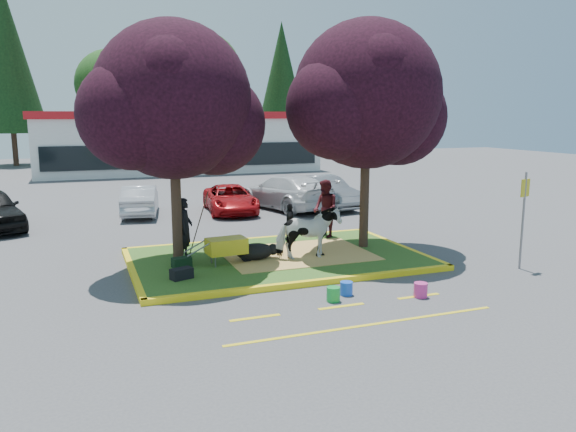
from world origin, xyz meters
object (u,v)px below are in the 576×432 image
object	(u,v)px
bucket_blue	(346,288)
car_silver	(140,200)
cow	(308,233)
wheelbarrow	(227,246)
bucket_pink	(421,290)
calf	(255,252)
handler	(185,229)
sign_post	(524,209)
bucket_green	(333,294)

from	to	relation	value
bucket_blue	car_silver	size ratio (longest dim) A/B	0.08
cow	car_silver	world-z (taller)	cow
wheelbarrow	bucket_pink	world-z (taller)	wheelbarrow
calf	bucket_blue	size ratio (longest dim) A/B	3.43
wheelbarrow	handler	bearing A→B (deg)	129.49
wheelbarrow	bucket_blue	xyz separation A→B (m)	(2.05, -3.18, -0.49)
calf	handler	distance (m)	2.08
wheelbarrow	car_silver	bearing A→B (deg)	92.54
calf	bucket_blue	xyz separation A→B (m)	(1.21, -3.33, -0.23)
handler	car_silver	xyz separation A→B (m)	(-0.33, 8.55, -0.38)
sign_post	bucket_blue	xyz separation A→B (m)	(-5.49, -0.38, -1.50)
bucket_pink	bucket_blue	distance (m)	1.71
cow	wheelbarrow	xyz separation A→B (m)	(-2.27, 0.29, -0.25)
bucket_pink	bucket_blue	size ratio (longest dim) A/B	1.07
cow	wheelbarrow	world-z (taller)	cow
cow	bucket_blue	distance (m)	2.98
handler	bucket_pink	xyz separation A→B (m)	(4.55, -4.90, -0.85)
handler	sign_post	xyz separation A→B (m)	(8.50, -3.77, 0.64)
calf	cow	bearing A→B (deg)	-2.49
cow	bucket_pink	bearing A→B (deg)	-157.50
bucket_green	bucket_blue	xyz separation A→B (m)	(0.48, 0.31, -0.01)
sign_post	calf	bearing A→B (deg)	140.52
car_silver	cow	bearing A→B (deg)	119.62
car_silver	wheelbarrow	bearing A→B (deg)	107.37
wheelbarrow	bucket_green	xyz separation A→B (m)	(1.57, -3.48, -0.48)
sign_post	bucket_green	distance (m)	6.20
bucket_green	bucket_pink	xyz separation A→B (m)	(2.02, -0.45, 0.00)
calf	bucket_pink	xyz separation A→B (m)	(2.75, -4.08, -0.22)
calf	car_silver	world-z (taller)	car_silver
bucket_green	bucket_blue	size ratio (longest dim) A/B	1.05
handler	bucket_green	world-z (taller)	handler
wheelbarrow	bucket_blue	world-z (taller)	wheelbarrow
calf	bucket_green	xyz separation A→B (m)	(0.72, -3.63, -0.22)
calf	sign_post	xyz separation A→B (m)	(6.70, -2.95, 1.27)
sign_post	bucket_blue	world-z (taller)	sign_post
wheelbarrow	car_silver	world-z (taller)	car_silver
calf	wheelbarrow	distance (m)	0.90
calf	sign_post	world-z (taller)	sign_post
cow	bucket_blue	bearing A→B (deg)	178.18
handler	wheelbarrow	distance (m)	1.41
wheelbarrow	bucket_green	size ratio (longest dim) A/B	5.73
sign_post	cow	bearing A→B (deg)	138.86
calf	handler	size ratio (longest dim) A/B	0.63
bucket_pink	bucket_blue	xyz separation A→B (m)	(-1.54, 0.75, -0.01)
wheelbarrow	sign_post	world-z (taller)	sign_post
bucket_green	bucket_pink	bearing A→B (deg)	-12.47
cow	wheelbarrow	size ratio (longest dim) A/B	0.93
sign_post	bucket_pink	xyz separation A→B (m)	(-3.95, -1.13, -1.49)
cow	sign_post	distance (m)	5.89
cow	bucket_blue	xyz separation A→B (m)	(-0.22, -2.88, -0.74)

